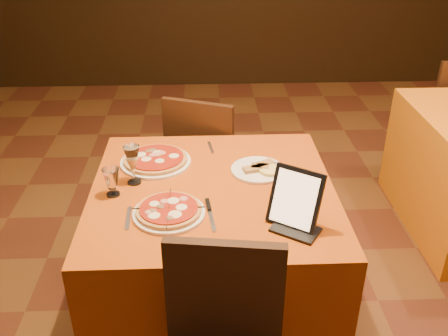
{
  "coord_description": "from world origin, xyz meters",
  "views": [
    {
      "loc": [
        -0.54,
        -1.96,
        1.92
      ],
      "look_at": [
        -0.46,
        -0.04,
        0.86
      ],
      "focal_mm": 40.0,
      "sensor_mm": 36.0,
      "label": 1
    }
  ],
  "objects_px": {
    "chair_side_far": "(448,113)",
    "wine_glass": "(133,165)",
    "water_glass": "(112,182)",
    "main_table": "(214,253)",
    "tablet": "(295,199)",
    "pizza_near": "(169,211)",
    "chair_main_far": "(210,159)",
    "pizza_far": "(156,160)"
  },
  "relations": [
    {
      "from": "chair_side_far",
      "to": "chair_main_far",
      "type": "bearing_deg",
      "value": 23.21
    },
    {
      "from": "main_table",
      "to": "chair_side_far",
      "type": "relative_size",
      "value": 1.21
    },
    {
      "from": "chair_main_far",
      "to": "main_table",
      "type": "bearing_deg",
      "value": 111.75
    },
    {
      "from": "main_table",
      "to": "wine_glass",
      "type": "height_order",
      "value": "wine_glass"
    },
    {
      "from": "chair_main_far",
      "to": "chair_side_far",
      "type": "bearing_deg",
      "value": -137.71
    },
    {
      "from": "main_table",
      "to": "pizza_near",
      "type": "height_order",
      "value": "pizza_near"
    },
    {
      "from": "pizza_near",
      "to": "chair_main_far",
      "type": "bearing_deg",
      "value": 79.79
    },
    {
      "from": "chair_side_far",
      "to": "water_glass",
      "type": "bearing_deg",
      "value": 37.16
    },
    {
      "from": "chair_main_far",
      "to": "pizza_far",
      "type": "distance_m",
      "value": 0.72
    },
    {
      "from": "pizza_near",
      "to": "water_glass",
      "type": "distance_m",
      "value": 0.31
    },
    {
      "from": "main_table",
      "to": "tablet",
      "type": "relative_size",
      "value": 4.51
    },
    {
      "from": "chair_side_far",
      "to": "wine_glass",
      "type": "distance_m",
      "value": 2.65
    },
    {
      "from": "wine_glass",
      "to": "chair_side_far",
      "type": "bearing_deg",
      "value": 33.64
    },
    {
      "from": "main_table",
      "to": "chair_main_far",
      "type": "distance_m",
      "value": 0.83
    },
    {
      "from": "wine_glass",
      "to": "tablet",
      "type": "height_order",
      "value": "tablet"
    },
    {
      "from": "main_table",
      "to": "tablet",
      "type": "xyz_separation_m",
      "value": [
        0.32,
        -0.3,
        0.49
      ]
    },
    {
      "from": "chair_side_far",
      "to": "pizza_far",
      "type": "relative_size",
      "value": 2.62
    },
    {
      "from": "main_table",
      "to": "pizza_far",
      "type": "xyz_separation_m",
      "value": [
        -0.28,
        0.24,
        0.39
      ]
    },
    {
      "from": "main_table",
      "to": "chair_main_far",
      "type": "relative_size",
      "value": 1.21
    },
    {
      "from": "chair_side_far",
      "to": "water_glass",
      "type": "xyz_separation_m",
      "value": [
        -2.27,
        -1.56,
        0.36
      ]
    },
    {
      "from": "wine_glass",
      "to": "tablet",
      "type": "distance_m",
      "value": 0.77
    },
    {
      "from": "water_glass",
      "to": "chair_side_far",
      "type": "bearing_deg",
      "value": 34.48
    },
    {
      "from": "pizza_far",
      "to": "wine_glass",
      "type": "height_order",
      "value": "wine_glass"
    },
    {
      "from": "chair_side_far",
      "to": "wine_glass",
      "type": "height_order",
      "value": "wine_glass"
    },
    {
      "from": "main_table",
      "to": "wine_glass",
      "type": "bearing_deg",
      "value": 170.99
    },
    {
      "from": "pizza_far",
      "to": "tablet",
      "type": "distance_m",
      "value": 0.81
    },
    {
      "from": "wine_glass",
      "to": "main_table",
      "type": "bearing_deg",
      "value": -9.01
    },
    {
      "from": "wine_glass",
      "to": "water_glass",
      "type": "height_order",
      "value": "wine_glass"
    },
    {
      "from": "chair_side_far",
      "to": "pizza_near",
      "type": "bearing_deg",
      "value": 43.25
    },
    {
      "from": "main_table",
      "to": "pizza_far",
      "type": "bearing_deg",
      "value": 138.76
    },
    {
      "from": "pizza_near",
      "to": "water_glass",
      "type": "height_order",
      "value": "water_glass"
    },
    {
      "from": "chair_side_far",
      "to": "tablet",
      "type": "relative_size",
      "value": 3.73
    },
    {
      "from": "tablet",
      "to": "chair_side_far",
      "type": "bearing_deg",
      "value": 84.11
    },
    {
      "from": "water_glass",
      "to": "pizza_far",
      "type": "bearing_deg",
      "value": 60.22
    },
    {
      "from": "chair_main_far",
      "to": "pizza_far",
      "type": "xyz_separation_m",
      "value": [
        -0.28,
        -0.58,
        0.31
      ]
    },
    {
      "from": "chair_side_far",
      "to": "pizza_near",
      "type": "height_order",
      "value": "chair_side_far"
    },
    {
      "from": "main_table",
      "to": "water_glass",
      "type": "bearing_deg",
      "value": -174.13
    },
    {
      "from": "main_table",
      "to": "chair_main_far",
      "type": "xyz_separation_m",
      "value": [
        0.0,
        0.83,
        0.08
      ]
    },
    {
      "from": "chair_side_far",
      "to": "water_glass",
      "type": "relative_size",
      "value": 7.0
    },
    {
      "from": "chair_side_far",
      "to": "tablet",
      "type": "distance_m",
      "value": 2.39
    },
    {
      "from": "chair_main_far",
      "to": "wine_glass",
      "type": "bearing_deg",
      "value": 86.69
    },
    {
      "from": "chair_main_far",
      "to": "water_glass",
      "type": "height_order",
      "value": "chair_main_far"
    }
  ]
}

